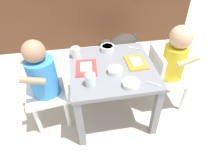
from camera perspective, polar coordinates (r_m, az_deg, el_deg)
ground_plane at (r=1.59m, az=0.00°, el=-7.74°), size 7.00×7.00×0.00m
kitchen_cabinet_back at (r=2.41m, az=-5.94°, el=23.05°), size 2.22×0.40×0.93m
dining_table at (r=1.34m, az=0.00°, el=2.51°), size 0.56×0.57×0.43m
seated_child_left at (r=1.32m, az=-19.20°, el=2.05°), size 0.31×0.31×0.67m
seated_child_right at (r=1.45m, az=17.42°, el=6.84°), size 0.29×0.29×0.67m
dog at (r=2.03m, az=2.08°, el=11.42°), size 0.47×0.34×0.31m
food_tray_left at (r=1.29m, az=-7.54°, el=4.81°), size 0.15×0.20×0.02m
food_tray_right at (r=1.34m, az=7.07°, el=6.36°), size 0.13×0.18×0.02m
water_cup_left at (r=1.40m, az=-10.54°, el=8.91°), size 0.06×0.06×0.07m
water_cup_right at (r=1.14m, az=-6.30°, el=1.08°), size 0.06×0.06×0.07m
cereal_bowl_right_side at (r=1.46m, az=-1.33°, el=10.50°), size 0.10×0.10×0.04m
cereal_bowl_left_side at (r=1.14m, az=5.61°, el=0.13°), size 0.10×0.10×0.03m
veggie_bowl_far at (r=1.23m, az=0.92°, el=4.04°), size 0.10×0.10×0.03m
spoon_by_left_tray at (r=1.18m, az=12.36°, el=-0.03°), size 0.09×0.07×0.01m
spoon_by_right_tray at (r=1.51m, az=6.18°, el=10.50°), size 0.09×0.07×0.01m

